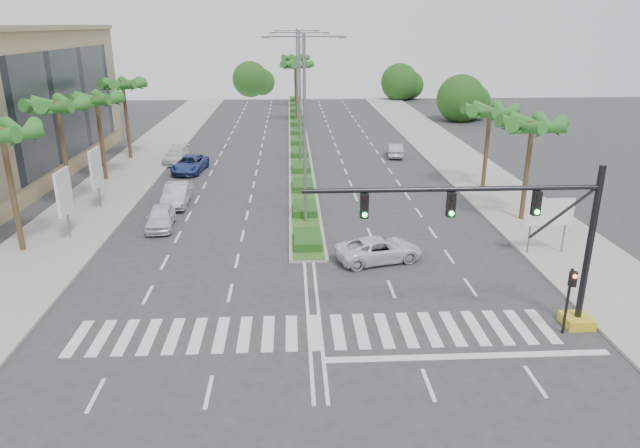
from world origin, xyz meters
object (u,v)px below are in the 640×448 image
object	(u,v)px
car_parked_a	(161,217)
car_parked_c	(190,164)
car_parked_d	(176,155)
car_crossing	(379,249)
car_parked_b	(177,194)
car_right	(395,150)

from	to	relation	value
car_parked_a	car_parked_c	xyz separation A→B (m)	(-0.50, 14.74, 0.01)
car_parked_a	car_parked_d	distance (m)	18.70
car_parked_c	car_parked_d	bearing A→B (deg)	123.24
car_parked_c	car_crossing	distance (m)	25.04
car_parked_c	car_parked_b	bearing A→B (deg)	-79.55
car_crossing	car_right	distance (m)	26.76
car_parked_a	car_parked_b	world-z (taller)	car_parked_b
car_parked_c	car_right	size ratio (longest dim) A/B	1.29
car_parked_a	car_parked_d	world-z (taller)	car_parked_a
car_parked_c	car_parked_d	xyz separation A→B (m)	(-1.90, 3.81, -0.03)
car_parked_a	car_parked_b	bearing A→B (deg)	83.17
car_parked_d	car_right	xyz separation A→B (m)	(21.26, 1.47, -0.02)
car_parked_b	car_right	distance (m)	24.01
car_parked_b	car_crossing	bearing A→B (deg)	-41.63
car_parked_b	car_parked_c	size ratio (longest dim) A/B	0.91
car_parked_b	car_parked_c	bearing A→B (deg)	92.40
car_crossing	car_parked_d	bearing A→B (deg)	17.53
car_crossing	car_parked_a	bearing A→B (deg)	50.25
car_parked_c	car_right	world-z (taller)	car_parked_c
car_crossing	car_parked_b	bearing A→B (deg)	34.83
car_parked_d	car_parked_a	bearing A→B (deg)	-79.90
car_parked_d	car_right	size ratio (longest dim) A/B	1.18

